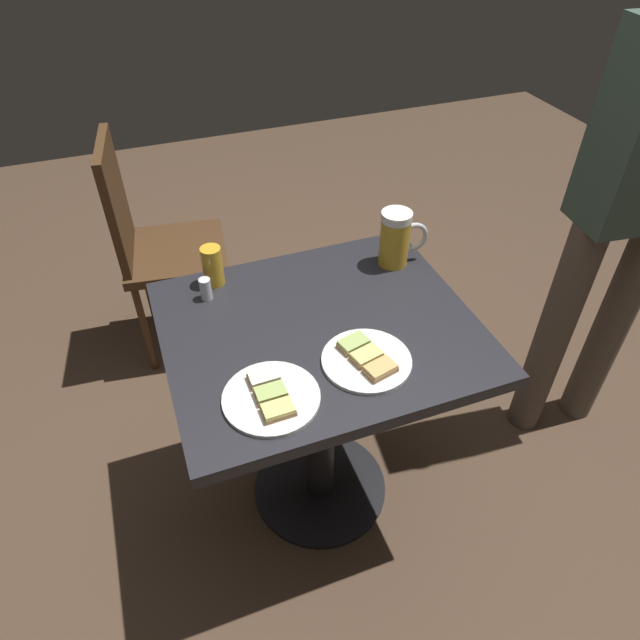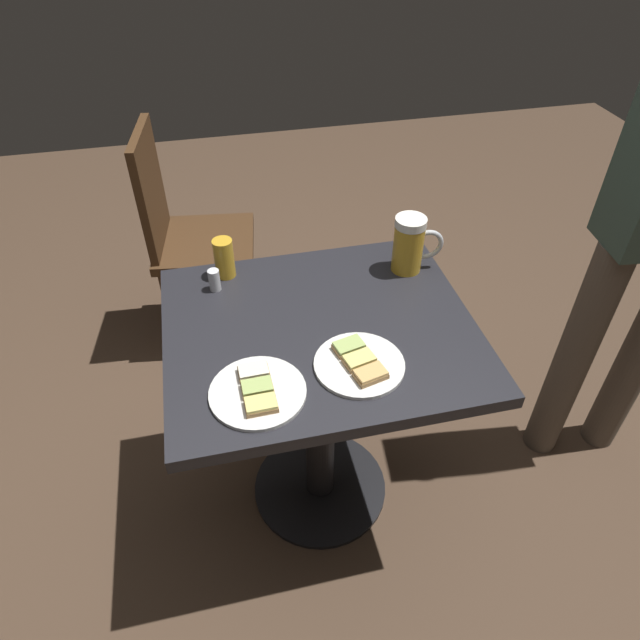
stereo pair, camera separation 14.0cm
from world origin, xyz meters
name	(u,v)px [view 2 (the right image)]	position (x,y,z in m)	size (l,w,h in m)	color
ground_plane	(320,487)	(0.00, 0.00, 0.00)	(6.00, 6.00, 0.00)	#4C3828
cafe_table	(320,371)	(0.00, 0.00, 0.57)	(0.78, 0.67, 0.73)	black
plate_near	(258,391)	(0.19, 0.19, 0.74)	(0.22, 0.22, 0.03)	white
plate_far	(359,363)	(-0.06, 0.16, 0.74)	(0.21, 0.21, 0.03)	white
beer_mug	(410,244)	(-0.30, -0.19, 0.82)	(0.14, 0.09, 0.17)	gold
beer_glass_small	(224,258)	(0.21, -0.27, 0.79)	(0.06, 0.06, 0.11)	gold
salt_shaker	(214,280)	(0.25, -0.21, 0.76)	(0.03, 0.03, 0.06)	silver
cafe_chair	(185,228)	(0.33, -0.91, 0.51)	(0.43, 0.43, 0.90)	#472D19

